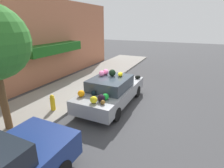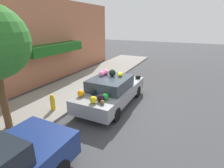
# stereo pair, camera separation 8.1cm
# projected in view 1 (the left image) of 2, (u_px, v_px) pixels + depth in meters

# --- Properties ---
(ground_plane) EXTENTS (60.00, 60.00, 0.00)m
(ground_plane) POSITION_uv_depth(u_px,v_px,m) (109.00, 103.00, 8.42)
(ground_plane) COLOR #424244
(sidewalk_curb) EXTENTS (24.00, 3.20, 0.11)m
(sidewalk_curb) POSITION_uv_depth(u_px,v_px,m) (64.00, 93.00, 9.46)
(sidewalk_curb) COLOR gray
(sidewalk_curb) RESTS_ON ground
(building_facade) EXTENTS (18.00, 1.20, 5.11)m
(building_facade) POSITION_uv_depth(u_px,v_px,m) (29.00, 44.00, 9.60)
(building_facade) COLOR #B26B4C
(building_facade) RESTS_ON ground
(fire_hydrant) EXTENTS (0.20, 0.20, 0.70)m
(fire_hydrant) POSITION_uv_depth(u_px,v_px,m) (53.00, 102.00, 7.42)
(fire_hydrant) COLOR gold
(fire_hydrant) RESTS_ON sidewalk_curb
(art_car) EXTENTS (4.32, 1.86, 1.65)m
(art_car) POSITION_uv_depth(u_px,v_px,m) (111.00, 90.00, 8.07)
(art_car) COLOR gray
(art_car) RESTS_ON ground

